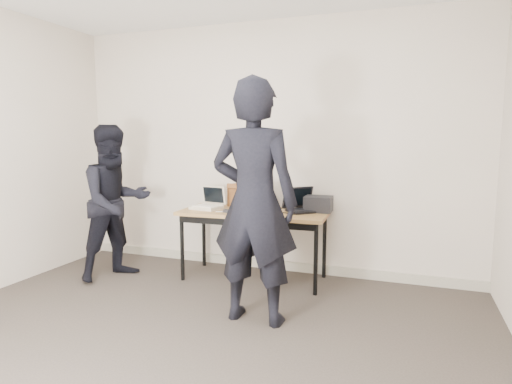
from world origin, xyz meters
The scene contains 13 objects.
room centered at (0.00, 0.00, 1.35)m, with size 4.60×4.60×2.80m.
desk centered at (-0.01, 1.84, 0.66)m, with size 1.52×0.70×0.72m.
laptop_beige centered at (-0.51, 1.82, 0.77)m, with size 0.33×0.32×0.23m.
laptop_center centered at (-0.04, 1.85, 0.79)m, with size 0.39×0.38×0.29m.
laptop_right centered at (0.46, 2.00, 0.77)m, with size 0.45×0.45×0.24m.
leather_satchel centered at (-0.19, 2.07, 0.85)m, with size 0.38×0.22×0.25m.
tissue centered at (-0.16, 2.07, 1.00)m, with size 0.13×0.10×0.08m, color white.
equipment_box centered at (0.62, 2.03, 0.80)m, with size 0.27×0.23×0.16m, color black.
power_brick centered at (-0.23, 1.67, 0.74)m, with size 0.08×0.05×0.03m, color black.
cables centered at (0.15, 1.85, 0.72)m, with size 0.94×0.44×0.01m.
person_typist centered at (0.33, 0.90, 0.96)m, with size 0.70×0.46×1.93m, color black.
person_observer centered at (-1.39, 1.43, 0.80)m, with size 0.78×0.60×1.60m, color black.
baseboard centered at (0.00, 2.23, 0.05)m, with size 4.50×0.03×0.10m, color #A29C86.
Camera 1 is at (1.46, -2.21, 1.48)m, focal length 30.00 mm.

